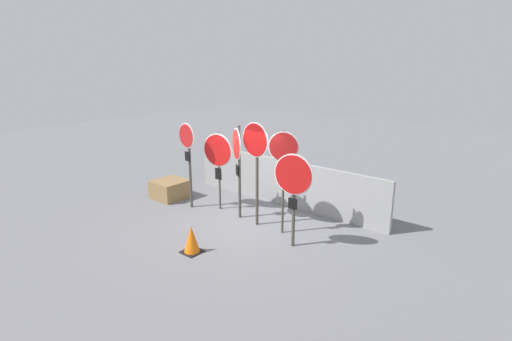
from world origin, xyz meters
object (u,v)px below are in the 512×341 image
(stop_sign_4, at_px, (283,158))
(stop_sign_0, at_px, (188,149))
(stop_sign_3, at_px, (256,152))
(stop_sign_2, at_px, (237,154))
(stop_sign_1, at_px, (218,154))
(traffic_cone_0, at_px, (192,239))
(storage_crate, at_px, (170,189))
(stop_sign_5, at_px, (293,182))

(stop_sign_4, bearing_deg, stop_sign_0, 158.00)
(stop_sign_3, bearing_deg, stop_sign_2, 178.95)
(stop_sign_1, xyz_separation_m, traffic_cone_0, (1.42, -2.28, -1.32))
(traffic_cone_0, height_order, storage_crate, traffic_cone_0)
(storage_crate, bearing_deg, traffic_cone_0, -31.32)
(traffic_cone_0, bearing_deg, stop_sign_1, 121.87)
(stop_sign_1, relative_size, storage_crate, 2.34)
(stop_sign_0, relative_size, stop_sign_4, 0.96)
(stop_sign_2, xyz_separation_m, stop_sign_3, (0.70, -0.08, 0.18))
(stop_sign_0, bearing_deg, stop_sign_3, 13.50)
(stop_sign_2, bearing_deg, stop_sign_4, 32.77)
(stop_sign_3, distance_m, traffic_cone_0, 2.67)
(stop_sign_1, distance_m, stop_sign_2, 0.86)
(stop_sign_1, relative_size, stop_sign_5, 1.01)
(stop_sign_3, height_order, stop_sign_4, stop_sign_3)
(stop_sign_1, height_order, storage_crate, stop_sign_1)
(stop_sign_0, height_order, traffic_cone_0, stop_sign_0)
(stop_sign_2, distance_m, storage_crate, 3.12)
(stop_sign_3, height_order, traffic_cone_0, stop_sign_3)
(stop_sign_0, xyz_separation_m, stop_sign_2, (1.59, 0.33, 0.03))
(stop_sign_2, height_order, stop_sign_4, stop_sign_4)
(storage_crate, bearing_deg, stop_sign_3, 1.42)
(stop_sign_4, distance_m, stop_sign_5, 0.84)
(traffic_cone_0, bearing_deg, storage_crate, 148.68)
(stop_sign_2, distance_m, stop_sign_3, 0.72)
(stop_sign_3, bearing_deg, stop_sign_1, 178.87)
(stop_sign_0, distance_m, stop_sign_1, 0.88)
(stop_sign_1, bearing_deg, traffic_cone_0, -67.39)
(stop_sign_2, bearing_deg, traffic_cone_0, -40.19)
(stop_sign_1, xyz_separation_m, stop_sign_4, (2.37, -0.16, 0.30))
(stop_sign_4, distance_m, traffic_cone_0, 2.83)
(stop_sign_0, height_order, stop_sign_3, stop_sign_3)
(stop_sign_0, height_order, stop_sign_4, stop_sign_4)
(stop_sign_2, relative_size, traffic_cone_0, 3.97)
(stop_sign_0, height_order, stop_sign_5, stop_sign_0)
(stop_sign_2, bearing_deg, stop_sign_5, 21.71)
(stop_sign_1, distance_m, stop_sign_5, 3.04)
(stop_sign_1, distance_m, storage_crate, 2.33)
(stop_sign_2, distance_m, stop_sign_4, 1.54)
(stop_sign_3, relative_size, stop_sign_5, 1.22)
(traffic_cone_0, bearing_deg, stop_sign_5, 46.87)
(stop_sign_4, xyz_separation_m, traffic_cone_0, (-0.95, -2.12, -1.62))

